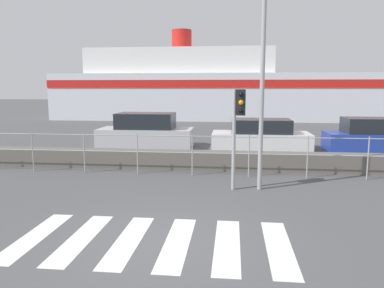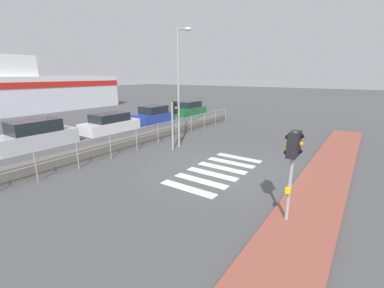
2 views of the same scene
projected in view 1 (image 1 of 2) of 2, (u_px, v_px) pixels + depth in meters
name	position (u px, v px, depth m)	size (l,w,h in m)	color
ground_plane	(161.00, 242.00, 6.77)	(160.00, 160.00, 0.00)	#4C4C4F
crosswalk	(153.00, 241.00, 6.78)	(4.95, 2.40, 0.01)	silver
seawall	(195.00, 160.00, 12.72)	(23.65, 0.55, 0.64)	#605B54
harbor_fence	(192.00, 149.00, 11.78)	(21.33, 0.04, 1.32)	#9EA0A3
traffic_light_far	(238.00, 117.00, 9.94)	(0.34, 0.32, 2.72)	#9EA0A3
streetlamp	(264.00, 38.00, 9.54)	(0.32, 0.94, 6.60)	#9EA0A3
ferry_boat	(212.00, 89.00, 34.23)	(28.86, 8.21, 7.93)	silver
parked_car_silver	(146.00, 133.00, 17.53)	(4.37, 1.83, 1.60)	#BCBCC1
parked_car_white	(261.00, 136.00, 16.97)	(4.38, 1.86, 1.36)	silver
parked_car_blue	(371.00, 137.00, 16.45)	(3.85, 1.79, 1.46)	#233D9E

